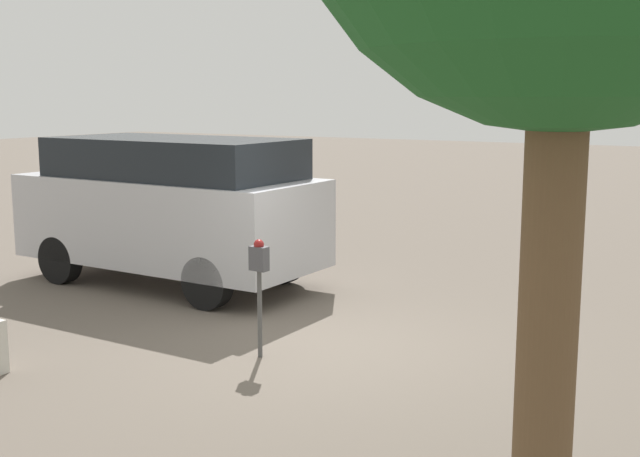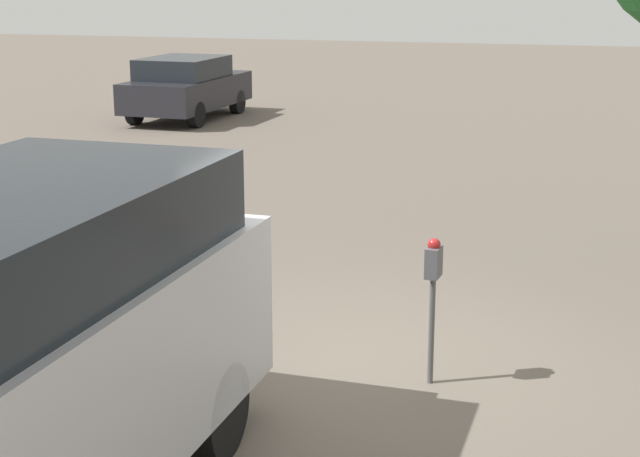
% 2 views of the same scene
% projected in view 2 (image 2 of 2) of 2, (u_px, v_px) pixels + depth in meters
% --- Properties ---
extents(ground_plane, '(80.00, 80.00, 0.00)m').
position_uv_depth(ground_plane, '(364.00, 362.00, 8.85)').
color(ground_plane, '#60564C').
extents(parking_meter_near, '(0.21, 0.13, 1.29)m').
position_uv_depth(parking_meter_near, '(433.00, 277.00, 8.17)').
color(parking_meter_near, '#4C4C4C').
rests_on(parking_meter_near, ground).
extents(car_distant, '(3.89, 1.88, 1.46)m').
position_uv_depth(car_distant, '(186.00, 87.00, 23.06)').
color(car_distant, black).
rests_on(car_distant, ground).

